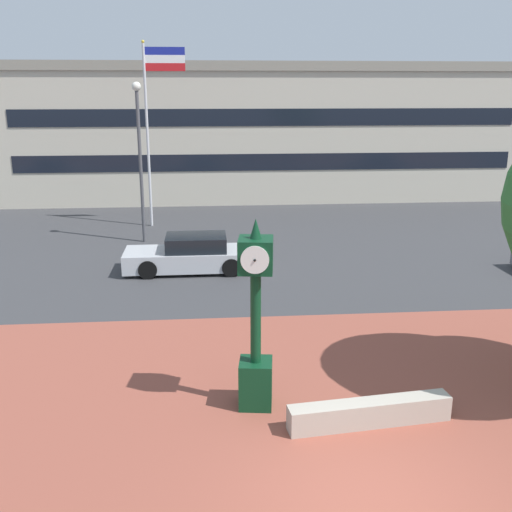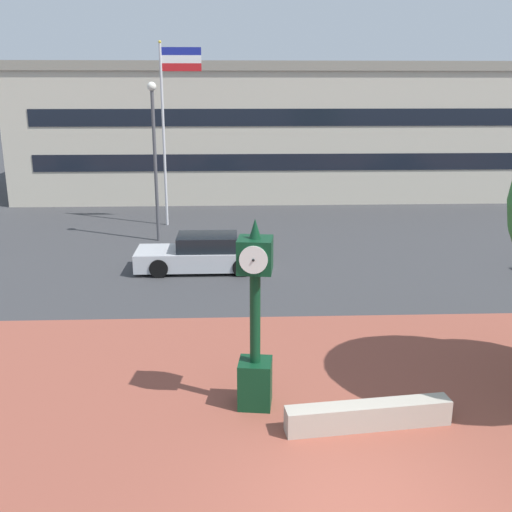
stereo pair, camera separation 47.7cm
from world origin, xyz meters
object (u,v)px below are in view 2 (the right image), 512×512
Objects in this scene: car_street_far at (203,254)px; flagpole_primary at (168,116)px; civic_building at (277,128)px; street_lamp_post at (154,146)px; street_clock at (255,328)px.

car_street_far is 8.72m from flagpole_primary.
flagpole_primary is 0.27× the size of civic_building.
car_street_far is at bearing -102.35° from civic_building.
flagpole_primary reaches higher than civic_building.
flagpole_primary is 1.27× the size of street_lamp_post.
street_clock is 27.59m from civic_building.
street_lamp_post is (-3.56, 13.68, 2.28)m from street_clock.
street_clock is 9.57m from car_street_far.
street_clock is 14.32m from street_lamp_post.
street_lamp_post is at bearing 112.04° from street_clock.
car_street_far is at bearing -64.20° from street_lamp_post.
street_clock is at bearing -171.17° from car_street_far.
civic_building is at bearing 61.90° from flagpole_primary.
civic_building is at bearing 92.32° from street_clock.
street_clock is at bearing -95.13° from civic_building.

